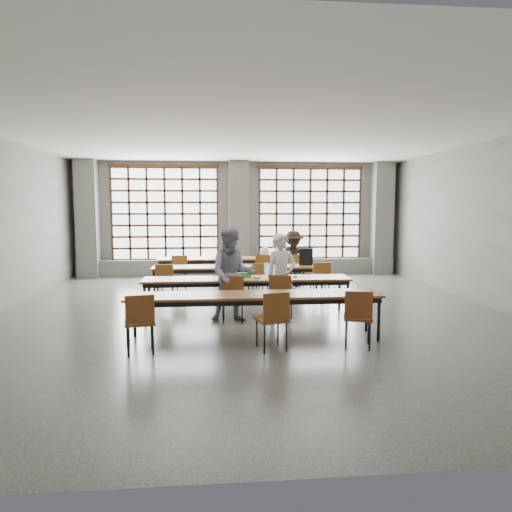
% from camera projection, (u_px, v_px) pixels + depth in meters
% --- Properties ---
extents(floor, '(11.00, 11.00, 0.00)m').
position_uv_depth(floor, '(253.00, 314.00, 8.96)').
color(floor, '#494947').
rests_on(floor, ground).
extents(ceiling, '(11.00, 11.00, 0.00)m').
position_uv_depth(ceiling, '(253.00, 132.00, 8.59)').
color(ceiling, silver).
rests_on(ceiling, floor).
extents(wall_back, '(10.00, 0.00, 10.00)m').
position_uv_depth(wall_back, '(238.00, 219.00, 14.22)').
color(wall_back, '#5B5B59').
rests_on(wall_back, floor).
extents(wall_front, '(10.00, 0.00, 10.00)m').
position_uv_depth(wall_front, '(315.00, 253.00, 3.33)').
color(wall_front, '#5B5B59').
rests_on(wall_front, floor).
extents(wall_right, '(0.00, 11.00, 11.00)m').
position_uv_depth(wall_right, '(499.00, 224.00, 9.22)').
color(wall_right, '#5B5B59').
rests_on(wall_right, floor).
extents(column_left, '(0.60, 0.55, 3.50)m').
position_uv_depth(column_left, '(88.00, 219.00, 13.55)').
color(column_left, '#545351').
rests_on(column_left, floor).
extents(column_mid, '(0.60, 0.55, 3.50)m').
position_uv_depth(column_mid, '(239.00, 219.00, 13.94)').
color(column_mid, '#545351').
rests_on(column_mid, floor).
extents(column_right, '(0.60, 0.55, 3.50)m').
position_uv_depth(column_right, '(382.00, 219.00, 14.34)').
color(column_right, '#545351').
rests_on(column_right, floor).
extents(window_left, '(3.32, 0.12, 3.00)m').
position_uv_depth(window_left, '(165.00, 214.00, 13.93)').
color(window_left, white).
rests_on(window_left, wall_back).
extents(window_right, '(3.32, 0.12, 3.00)m').
position_uv_depth(window_right, '(310.00, 214.00, 14.33)').
color(window_right, white).
rests_on(window_right, wall_back).
extents(sill_ledge, '(9.80, 0.35, 0.50)m').
position_uv_depth(sill_ledge, '(239.00, 267.00, 14.18)').
color(sill_ledge, '#545351').
rests_on(sill_ledge, floor).
extents(desk_row_a, '(4.00, 0.70, 0.73)m').
position_uv_depth(desk_row_a, '(232.00, 260.00, 12.43)').
color(desk_row_a, brown).
rests_on(desk_row_a, floor).
extents(desk_row_b, '(4.00, 0.70, 0.73)m').
position_uv_depth(desk_row_b, '(239.00, 269.00, 10.66)').
color(desk_row_b, brown).
rests_on(desk_row_b, floor).
extents(desk_row_c, '(4.00, 0.70, 0.73)m').
position_uv_depth(desk_row_c, '(247.00, 281.00, 8.86)').
color(desk_row_c, brown).
rests_on(desk_row_c, floor).
extents(desk_row_d, '(4.00, 0.70, 0.73)m').
position_uv_depth(desk_row_d, '(255.00, 298.00, 7.19)').
color(desk_row_d, brown).
rests_on(desk_row_d, floor).
extents(chair_back_left, '(0.49, 0.49, 0.88)m').
position_uv_depth(chair_back_left, '(179.00, 268.00, 11.70)').
color(chair_back_left, brown).
rests_on(chair_back_left, floor).
extents(chair_back_mid, '(0.48, 0.48, 0.88)m').
position_uv_depth(chair_back_mid, '(263.00, 267.00, 11.89)').
color(chair_back_mid, brown).
rests_on(chair_back_mid, floor).
extents(chair_back_right, '(0.46, 0.47, 0.88)m').
position_uv_depth(chair_back_right, '(294.00, 267.00, 11.96)').
color(chair_back_right, brown).
rests_on(chair_back_right, floor).
extents(chair_mid_left, '(0.50, 0.51, 0.88)m').
position_uv_depth(chair_mid_left, '(166.00, 279.00, 9.91)').
color(chair_mid_left, brown).
rests_on(chair_mid_left, floor).
extents(chair_mid_centre, '(0.50, 0.50, 0.88)m').
position_uv_depth(chair_mid_centre, '(259.00, 278.00, 10.09)').
color(chair_mid_centre, brown).
rests_on(chair_mid_centre, floor).
extents(chair_mid_right, '(0.42, 0.43, 0.88)m').
position_uv_depth(chair_mid_right, '(321.00, 277.00, 10.21)').
color(chair_mid_right, brown).
rests_on(chair_mid_right, floor).
extents(chair_front_left, '(0.45, 0.45, 0.88)m').
position_uv_depth(chair_front_left, '(233.00, 294.00, 8.22)').
color(chair_front_left, brown).
rests_on(chair_front_left, floor).
extents(chair_front_right, '(0.52, 0.52, 0.88)m').
position_uv_depth(chair_front_right, '(281.00, 293.00, 8.30)').
color(chair_front_right, brown).
rests_on(chair_front_right, floor).
extents(chair_near_left, '(0.50, 0.50, 0.88)m').
position_uv_depth(chair_near_left, '(140.00, 318.00, 6.43)').
color(chair_near_left, maroon).
rests_on(chair_near_left, floor).
extents(chair_near_mid, '(0.51, 0.51, 0.88)m').
position_uv_depth(chair_near_mid, '(273.00, 315.00, 6.60)').
color(chair_near_mid, brown).
rests_on(chair_near_mid, floor).
extents(chair_near_right, '(0.52, 0.52, 0.88)m').
position_uv_depth(chair_near_right, '(358.00, 313.00, 6.72)').
color(chair_near_right, brown).
rests_on(chair_near_right, floor).
extents(student_male, '(0.67, 0.53, 1.61)m').
position_uv_depth(student_male, '(281.00, 277.00, 8.40)').
color(student_male, silver).
rests_on(student_male, floor).
extents(student_female, '(0.84, 0.66, 1.73)m').
position_uv_depth(student_female, '(233.00, 275.00, 8.31)').
color(student_female, '#181E48').
rests_on(student_female, floor).
extents(student_back, '(0.98, 0.60, 1.48)m').
position_uv_depth(student_back, '(293.00, 259.00, 12.07)').
color(student_back, black).
rests_on(student_back, floor).
extents(laptop_front, '(0.39, 0.35, 0.26)m').
position_uv_depth(laptop_front, '(274.00, 273.00, 9.00)').
color(laptop_front, '#BCBDC2').
rests_on(laptop_front, desk_row_c).
extents(laptop_back, '(0.40, 0.36, 0.26)m').
position_uv_depth(laptop_back, '(281.00, 255.00, 12.64)').
color(laptop_back, '#BBBAC0').
rests_on(laptop_back, desk_row_a).
extents(mouse, '(0.10, 0.06, 0.04)m').
position_uv_depth(mouse, '(296.00, 276.00, 8.91)').
color(mouse, silver).
rests_on(mouse, desk_row_c).
extents(green_box, '(0.26, 0.12, 0.09)m').
position_uv_depth(green_box, '(244.00, 275.00, 8.92)').
color(green_box, '#297F2E').
rests_on(green_box, desk_row_c).
extents(phone, '(0.14, 0.11, 0.01)m').
position_uv_depth(phone, '(257.00, 278.00, 8.76)').
color(phone, black).
rests_on(phone, desk_row_c).
extents(paper_sheet_a, '(0.36, 0.32, 0.00)m').
position_uv_depth(paper_sheet_a, '(213.00, 266.00, 10.65)').
color(paper_sheet_a, white).
rests_on(paper_sheet_a, desk_row_b).
extents(paper_sheet_b, '(0.35, 0.31, 0.00)m').
position_uv_depth(paper_sheet_b, '(226.00, 266.00, 10.58)').
color(paper_sheet_b, white).
rests_on(paper_sheet_b, desk_row_b).
extents(paper_sheet_c, '(0.31, 0.22, 0.00)m').
position_uv_depth(paper_sheet_c, '(243.00, 266.00, 10.66)').
color(paper_sheet_c, silver).
rests_on(paper_sheet_c, desk_row_b).
extents(backpack, '(0.35, 0.25, 0.40)m').
position_uv_depth(backpack, '(306.00, 257.00, 10.82)').
color(backpack, black).
rests_on(backpack, desk_row_b).
extents(plastic_bag, '(0.29, 0.24, 0.29)m').
position_uv_depth(plastic_bag, '(265.00, 252.00, 12.54)').
color(plastic_bag, silver).
rests_on(plastic_bag, desk_row_a).
extents(red_pouch, '(0.21, 0.12, 0.06)m').
position_uv_depth(red_pouch, '(140.00, 319.00, 6.51)').
color(red_pouch, '#AA2515').
rests_on(red_pouch, chair_near_left).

